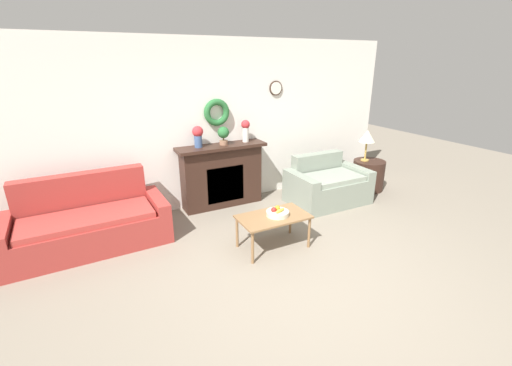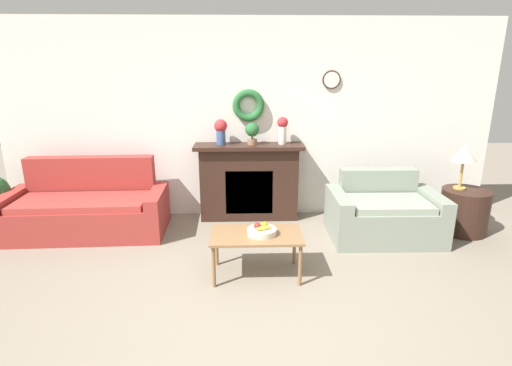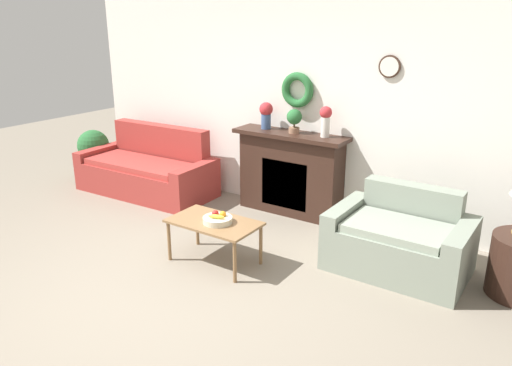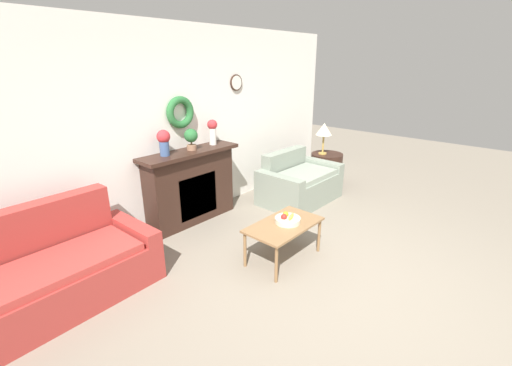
# 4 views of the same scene
# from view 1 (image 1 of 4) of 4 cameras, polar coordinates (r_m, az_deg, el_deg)

# --- Properties ---
(ground_plane) EXTENTS (16.00, 16.00, 0.00)m
(ground_plane) POSITION_cam_1_polar(r_m,az_deg,el_deg) (4.02, 8.88, -16.34)
(ground_plane) COLOR gray
(wall_back) EXTENTS (6.80, 0.16, 2.70)m
(wall_back) POSITION_cam_1_polar(r_m,az_deg,el_deg) (5.74, -6.77, 9.66)
(wall_back) COLOR white
(wall_back) RESTS_ON ground_plane
(fireplace) EXTENTS (1.47, 0.41, 1.06)m
(fireplace) POSITION_cam_1_polar(r_m,az_deg,el_deg) (5.75, -5.73, 1.28)
(fireplace) COLOR #331E16
(fireplace) RESTS_ON ground_plane
(couch_left) EXTENTS (2.01, 0.95, 0.93)m
(couch_left) POSITION_cam_1_polar(r_m,az_deg,el_deg) (5.07, -26.17, -6.11)
(couch_left) COLOR #9E332D
(couch_left) RESTS_ON ground_plane
(loveseat_right) EXTENTS (1.33, 0.88, 0.80)m
(loveseat_right) POSITION_cam_1_polar(r_m,az_deg,el_deg) (6.06, 11.74, -0.41)
(loveseat_right) COLOR gray
(loveseat_right) RESTS_ON ground_plane
(coffee_table) EXTENTS (0.92, 0.53, 0.45)m
(coffee_table) POSITION_cam_1_polar(r_m,az_deg,el_deg) (4.47, 2.91, -6.05)
(coffee_table) COLOR olive
(coffee_table) RESTS_ON ground_plane
(fruit_bowl) EXTENTS (0.30, 0.30, 0.12)m
(fruit_bowl) POSITION_cam_1_polar(r_m,az_deg,el_deg) (4.45, 3.59, -4.95)
(fruit_bowl) COLOR beige
(fruit_bowl) RESTS_ON coffee_table
(side_table_by_loveseat) EXTENTS (0.59, 0.59, 0.57)m
(side_table_by_loveseat) POSITION_cam_1_polar(r_m,az_deg,el_deg) (6.86, 18.18, 1.26)
(side_table_by_loveseat) COLOR #331E16
(side_table_by_loveseat) RESTS_ON ground_plane
(table_lamp) EXTENTS (0.29, 0.29, 0.58)m
(table_lamp) POSITION_cam_1_polar(r_m,az_deg,el_deg) (6.67, 18.05, 7.31)
(table_lamp) COLOR #B28E42
(table_lamp) RESTS_ON side_table_by_loveseat
(vase_on_mantel_left) EXTENTS (0.17, 0.17, 0.34)m
(vase_on_mantel_left) POSITION_cam_1_polar(r_m,az_deg,el_deg) (5.45, -9.67, 7.88)
(vase_on_mantel_left) COLOR #3D5684
(vase_on_mantel_left) RESTS_ON fireplace
(vase_on_mantel_right) EXTENTS (0.15, 0.15, 0.37)m
(vase_on_mantel_right) POSITION_cam_1_polar(r_m,az_deg,el_deg) (5.75, -1.75, 8.96)
(vase_on_mantel_right) COLOR silver
(vase_on_mantel_right) RESTS_ON fireplace
(potted_plant_on_mantel) EXTENTS (0.19, 0.19, 0.29)m
(potted_plant_on_mantel) POSITION_cam_1_polar(r_m,az_deg,el_deg) (5.58, -5.46, 8.12)
(potted_plant_on_mantel) COLOR #8E664C
(potted_plant_on_mantel) RESTS_ON fireplace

